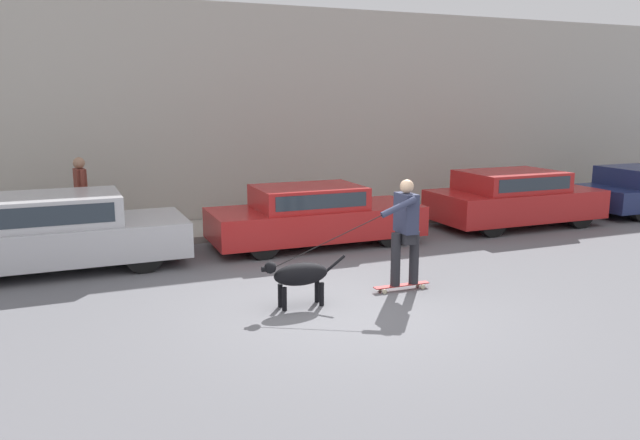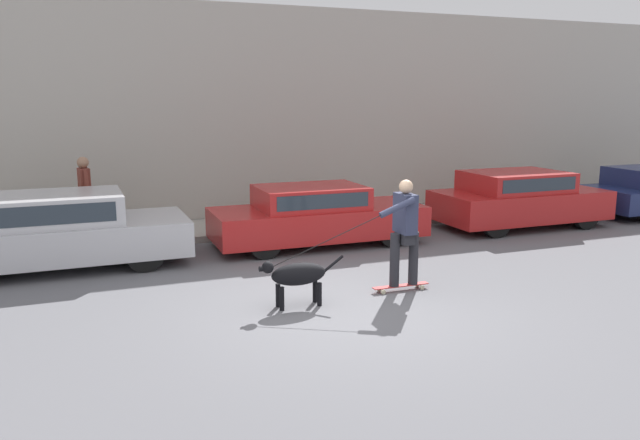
# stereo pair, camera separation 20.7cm
# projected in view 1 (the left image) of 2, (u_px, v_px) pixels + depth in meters

# --- Properties ---
(ground_plane) EXTENTS (36.00, 36.00, 0.00)m
(ground_plane) POSITION_uv_depth(u_px,v_px,m) (347.00, 308.00, 8.85)
(ground_plane) COLOR slate
(back_wall) EXTENTS (32.00, 0.30, 5.05)m
(back_wall) POSITION_uv_depth(u_px,v_px,m) (225.00, 116.00, 14.52)
(back_wall) COLOR #ADA89E
(back_wall) RESTS_ON ground_plane
(sidewalk_curb) EXTENTS (30.00, 1.84, 0.14)m
(sidewalk_curb) POSITION_uv_depth(u_px,v_px,m) (240.00, 228.00, 14.01)
(sidewalk_curb) COLOR #A39E93
(sidewalk_curb) RESTS_ON ground_plane
(parked_car_0) EXTENTS (4.41, 1.83, 1.32)m
(parked_car_0) POSITION_uv_depth(u_px,v_px,m) (52.00, 233.00, 10.71)
(parked_car_0) COLOR black
(parked_car_0) RESTS_ON ground_plane
(parked_car_1) EXTENTS (4.28, 1.71, 1.21)m
(parked_car_1) POSITION_uv_depth(u_px,v_px,m) (314.00, 216.00, 12.56)
(parked_car_1) COLOR black
(parked_car_1) RESTS_ON ground_plane
(parked_car_2) EXTENTS (3.95, 1.83, 1.29)m
(parked_car_2) POSITION_uv_depth(u_px,v_px,m) (514.00, 199.00, 14.43)
(parked_car_2) COLOR black
(parked_car_2) RESTS_ON ground_plane
(dog) EXTENTS (1.27, 0.32, 0.71)m
(dog) POSITION_uv_depth(u_px,v_px,m) (299.00, 275.00, 8.84)
(dog) COLOR black
(dog) RESTS_ON ground_plane
(skateboarder) EXTENTS (2.64, 0.61, 1.73)m
(skateboarder) POSITION_uv_depth(u_px,v_px,m) (405.00, 228.00, 9.52)
(skateboarder) COLOR beige
(skateboarder) RESTS_ON ground_plane
(pedestrian_with_bag) EXTENTS (0.24, 0.64, 1.67)m
(pedestrian_with_bag) POSITION_uv_depth(u_px,v_px,m) (81.00, 194.00, 12.22)
(pedestrian_with_bag) COLOR #28282D
(pedestrian_with_bag) RESTS_ON sidewalk_curb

